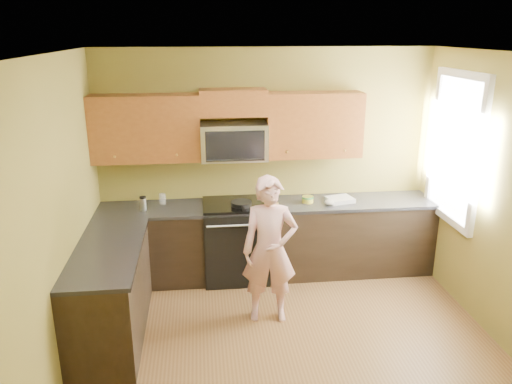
{
  "coord_description": "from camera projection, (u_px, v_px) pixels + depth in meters",
  "views": [
    {
      "loc": [
        -0.79,
        -3.83,
        2.88
      ],
      "look_at": [
        -0.2,
        1.3,
        1.2
      ],
      "focal_mm": 35.01,
      "sensor_mm": 36.0,
      "label": 1
    }
  ],
  "objects": [
    {
      "name": "woman",
      "position": [
        270.0,
        250.0,
        5.02
      ],
      "size": [
        0.59,
        0.42,
        1.53
      ],
      "primitive_type": "imported",
      "rotation": [
        0.0,
        0.0,
        -0.09
      ],
      "color": "#DF6F73",
      "rests_on": "floor"
    },
    {
      "name": "napkin_a",
      "position": [
        260.0,
        209.0,
        5.65
      ],
      "size": [
        0.13,
        0.14,
        0.06
      ],
      "primitive_type": "ellipsoid",
      "rotation": [
        0.0,
        0.0,
        0.15
      ],
      "color": "silver",
      "rests_on": "countertop_back"
    },
    {
      "name": "dish_towel",
      "position": [
        340.0,
        200.0,
        5.97
      ],
      "size": [
        0.35,
        0.3,
        0.05
      ],
      "primitive_type": "cube",
      "rotation": [
        0.0,
        0.0,
        0.22
      ],
      "color": "white",
      "rests_on": "countertop_back"
    },
    {
      "name": "stove",
      "position": [
        236.0,
        240.0,
        5.99
      ],
      "size": [
        0.76,
        0.65,
        0.95
      ],
      "primitive_type": null,
      "color": "black",
      "rests_on": "floor"
    },
    {
      "name": "upper_cab_over_mw",
      "position": [
        233.0,
        102.0,
        5.63
      ],
      "size": [
        0.76,
        0.33,
        0.3
      ],
      "primitive_type": "cube",
      "color": "brown",
      "rests_on": "wall_back"
    },
    {
      "name": "window",
      "position": [
        456.0,
        149.0,
        5.43
      ],
      "size": [
        0.06,
        1.06,
        1.66
      ],
      "primitive_type": null,
      "color": "white",
      "rests_on": "wall_right"
    },
    {
      "name": "ceiling",
      "position": [
        302.0,
        55.0,
        3.76
      ],
      "size": [
        4.0,
        4.0,
        0.0
      ],
      "primitive_type": "plane",
      "rotation": [
        3.14,
        0.0,
        0.0
      ],
      "color": "white",
      "rests_on": "ground"
    },
    {
      "name": "toast_slice",
      "position": [
        274.0,
        205.0,
        5.85
      ],
      "size": [
        0.11,
        0.11,
        0.01
      ],
      "primitive_type": "cube",
      "rotation": [
        0.0,
        0.0,
        -0.04
      ],
      "color": "#B27F47",
      "rests_on": "countertop_back"
    },
    {
      "name": "napkin_b",
      "position": [
        330.0,
        202.0,
        5.85
      ],
      "size": [
        0.16,
        0.17,
        0.07
      ],
      "primitive_type": "ellipsoid",
      "rotation": [
        0.0,
        0.0,
        -0.38
      ],
      "color": "silver",
      "rests_on": "countertop_back"
    },
    {
      "name": "cabinet_back_run",
      "position": [
        269.0,
        241.0,
        6.06
      ],
      "size": [
        4.0,
        0.6,
        0.88
      ],
      "primitive_type": "cube",
      "color": "black",
      "rests_on": "floor"
    },
    {
      "name": "countertop_left",
      "position": [
        108.0,
        251.0,
        4.7
      ],
      "size": [
        0.62,
        1.6,
        0.04
      ],
      "primitive_type": "cube",
      "color": "black",
      "rests_on": "cabinet_left_run"
    },
    {
      "name": "microwave",
      "position": [
        234.0,
        159.0,
        5.8
      ],
      "size": [
        0.76,
        0.4,
        0.42
      ],
      "primitive_type": null,
      "color": "silver",
      "rests_on": "wall_back"
    },
    {
      "name": "butter_tub",
      "position": [
        308.0,
        202.0,
        5.95
      ],
      "size": [
        0.16,
        0.16,
        0.1
      ],
      "primitive_type": null,
      "rotation": [
        0.0,
        0.0,
        0.2
      ],
      "color": "yellow",
      "rests_on": "countertop_back"
    },
    {
      "name": "glass_a",
      "position": [
        162.0,
        198.0,
        5.9
      ],
      "size": [
        0.07,
        0.07,
        0.12
      ],
      "primitive_type": "cylinder",
      "rotation": [
        0.0,
        0.0,
        0.02
      ],
      "color": "silver",
      "rests_on": "countertop_back"
    },
    {
      "name": "wall_front",
      "position": [
        381.0,
        381.0,
        2.29
      ],
      "size": [
        4.0,
        0.0,
        4.0
      ],
      "primitive_type": "plane",
      "rotation": [
        -1.57,
        0.0,
        0.0
      ],
      "color": "olive",
      "rests_on": "ground"
    },
    {
      "name": "upper_cab_left",
      "position": [
        148.0,
        161.0,
        5.73
      ],
      "size": [
        1.22,
        0.33,
        0.75
      ],
      "primitive_type": null,
      "color": "brown",
      "rests_on": "wall_back"
    },
    {
      "name": "glass_c",
      "position": [
        163.0,
        199.0,
        5.88
      ],
      "size": [
        0.09,
        0.09,
        0.12
      ],
      "primitive_type": "cylinder",
      "rotation": [
        0.0,
        0.0,
        0.36
      ],
      "color": "silver",
      "rests_on": "countertop_back"
    },
    {
      "name": "frying_pan",
      "position": [
        242.0,
        206.0,
        5.75
      ],
      "size": [
        0.24,
        0.42,
        0.05
      ],
      "primitive_type": null,
      "rotation": [
        0.0,
        0.0,
        -0.0
      ],
      "color": "black",
      "rests_on": "stove"
    },
    {
      "name": "wall_back",
      "position": [
        266.0,
        162.0,
        6.06
      ],
      "size": [
        4.0,
        0.0,
        4.0
      ],
      "primitive_type": "plane",
      "rotation": [
        1.57,
        0.0,
        0.0
      ],
      "color": "olive",
      "rests_on": "ground"
    },
    {
      "name": "travel_mug",
      "position": [
        144.0,
        210.0,
        5.69
      ],
      "size": [
        0.09,
        0.09,
        0.16
      ],
      "primitive_type": null,
      "rotation": [
        0.0,
        0.0,
        -0.23
      ],
      "color": "silver",
      "rests_on": "countertop_back"
    },
    {
      "name": "floor",
      "position": [
        294.0,
        358.0,
        4.59
      ],
      "size": [
        4.0,
        4.0,
        0.0
      ],
      "primitive_type": "plane",
      "color": "brown",
      "rests_on": "ground"
    },
    {
      "name": "wall_left",
      "position": [
        50.0,
        232.0,
        3.96
      ],
      "size": [
        0.0,
        4.0,
        4.0
      ],
      "primitive_type": "plane",
      "rotation": [
        1.57,
        0.0,
        1.57
      ],
      "color": "olive",
      "rests_on": "ground"
    },
    {
      "name": "countertop_back",
      "position": [
        269.0,
        205.0,
        5.91
      ],
      "size": [
        4.0,
        0.62,
        0.04
      ],
      "primitive_type": "cube",
      "color": "black",
      "rests_on": "cabinet_back_run"
    },
    {
      "name": "upper_cab_right",
      "position": [
        313.0,
        156.0,
        5.94
      ],
      "size": [
        1.12,
        0.33,
        0.75
      ],
      "primitive_type": null,
      "color": "brown",
      "rests_on": "wall_back"
    },
    {
      "name": "cabinet_left_run",
      "position": [
        111.0,
        294.0,
        4.84
      ],
      "size": [
        0.6,
        1.6,
        0.88
      ],
      "primitive_type": "cube",
      "color": "black",
      "rests_on": "floor"
    }
  ]
}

